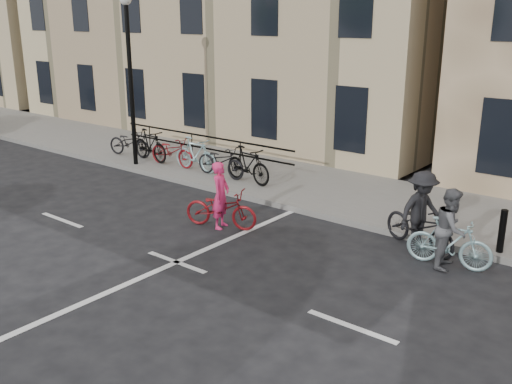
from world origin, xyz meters
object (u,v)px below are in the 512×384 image
Objects in this scene: lamp_post at (129,59)px; cyclist_dark at (421,219)px; cyclist_grey at (450,236)px; cyclist_pink at (221,205)px.

lamp_post reaches higher than cyclist_dark.
cyclist_grey is 0.84× the size of cyclist_dark.
cyclist_grey is 0.96m from cyclist_dark.
cyclist_grey is at bearing -95.51° from cyclist_pink.
lamp_post reaches higher than cyclist_grey.
cyclist_dark is at bearing -3.91° from lamp_post.
lamp_post is at bearing 74.93° from cyclist_grey.
cyclist_dark is (-0.82, 0.50, 0.02)m from cyclist_grey.
lamp_post is at bearing 108.09° from cyclist_dark.
cyclist_pink is at bearing 133.69° from cyclist_dark.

